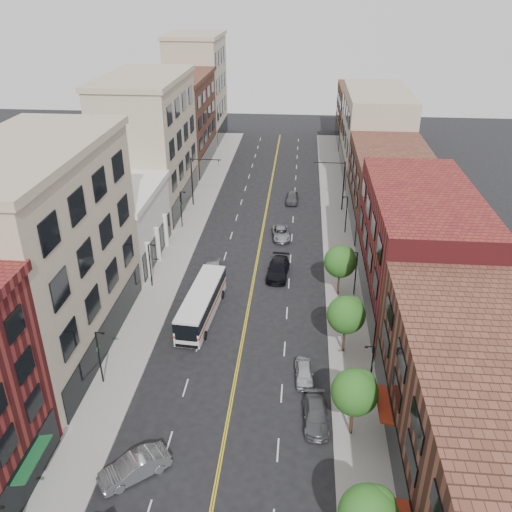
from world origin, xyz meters
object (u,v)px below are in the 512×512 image
(car_angle_b, at_px, (134,467))
(car_lane_behind, at_px, (213,266))
(car_parked_mid, at_px, (316,415))
(car_lane_c, at_px, (292,197))
(city_bus, at_px, (202,302))
(car_parked_far, at_px, (304,373))
(car_lane_a, at_px, (278,269))
(car_lane_b, at_px, (281,233))

(car_angle_b, relative_size, car_lane_behind, 1.14)
(car_parked_mid, xyz_separation_m, car_lane_c, (-3.09, 45.66, 0.09))
(car_parked_mid, bearing_deg, city_bus, 127.02)
(car_angle_b, distance_m, car_parked_far, 15.90)
(car_lane_a, bearing_deg, car_lane_c, 91.50)
(car_angle_b, distance_m, car_lane_b, 39.73)
(car_parked_far, distance_m, car_lane_a, 18.01)
(car_lane_behind, bearing_deg, car_parked_mid, 112.32)
(car_angle_b, bearing_deg, car_parked_far, 94.65)
(car_lane_c, bearing_deg, car_lane_a, -90.58)
(car_lane_a, bearing_deg, car_angle_b, -102.23)
(car_lane_b, bearing_deg, car_parked_mid, -90.62)
(city_bus, xyz_separation_m, car_lane_a, (7.18, 9.09, -0.86))
(city_bus, height_order, car_parked_far, city_bus)
(car_parked_mid, height_order, car_lane_a, car_lane_a)
(car_parked_far, bearing_deg, car_lane_c, 89.64)
(city_bus, bearing_deg, car_lane_behind, 96.74)
(car_lane_behind, xyz_separation_m, car_lane_c, (8.46, 22.68, 0.06))
(car_angle_b, xyz_separation_m, car_parked_far, (11.40, 11.08, -0.16))
(car_parked_far, relative_size, car_lane_c, 0.84)
(city_bus, relative_size, car_parked_mid, 2.45)
(car_parked_mid, relative_size, car_parked_far, 1.23)
(car_lane_behind, bearing_deg, city_bus, 87.73)
(car_parked_far, distance_m, car_lane_b, 27.98)
(car_lane_behind, distance_m, car_lane_b, 12.25)
(car_parked_far, relative_size, car_lane_behind, 0.88)
(car_lane_a, xyz_separation_m, car_lane_b, (-0.15, 10.05, -0.15))
(car_parked_far, xyz_separation_m, car_lane_a, (-3.08, 17.75, 0.17))
(city_bus, height_order, car_lane_b, city_bus)
(city_bus, distance_m, car_lane_b, 20.41)
(car_angle_b, xyz_separation_m, car_lane_c, (9.26, 51.78, -0.04))
(car_angle_b, height_order, car_lane_c, car_angle_b)
(car_parked_far, bearing_deg, car_parked_mid, -82.57)
(car_lane_a, relative_size, car_lane_c, 1.26)
(car_lane_b, xyz_separation_m, car_lane_c, (1.09, 12.90, 0.10))
(city_bus, xyz_separation_m, car_lane_c, (8.12, 32.04, -0.92))
(car_lane_c, bearing_deg, car_parked_far, -85.21)
(city_bus, bearing_deg, car_parked_mid, -45.92)
(car_lane_behind, bearing_deg, car_lane_a, 173.58)
(car_parked_mid, distance_m, car_lane_a, 23.07)
(city_bus, xyz_separation_m, car_lane_behind, (-0.34, 9.36, -0.97))
(car_lane_a, relative_size, car_lane_b, 1.17)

